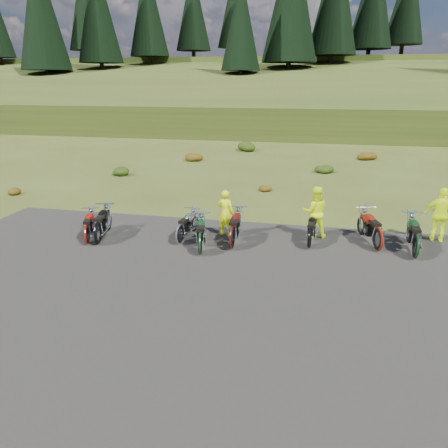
% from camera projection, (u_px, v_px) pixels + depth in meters
% --- Properties ---
extents(ground, '(300.00, 300.00, 0.00)m').
position_uv_depth(ground, '(238.00, 263.00, 13.15)').
color(ground, '#3F4A18').
rests_on(ground, ground).
extents(gravel_pad, '(20.00, 12.00, 0.04)m').
position_uv_depth(gravel_pad, '(223.00, 293.00, 11.29)').
color(gravel_pad, black).
rests_on(gravel_pad, ground).
extents(hill_slope, '(300.00, 45.97, 9.37)m').
position_uv_depth(hill_slope, '(305.00, 121.00, 59.57)').
color(hill_slope, '#2D4316').
rests_on(hill_slope, ground).
extents(hill_plateau, '(300.00, 90.00, 9.17)m').
position_uv_depth(hill_plateau, '(314.00, 102.00, 115.26)').
color(hill_plateau, '#2D4316').
rests_on(hill_plateau, ground).
extents(conifer_14, '(5.28, 5.28, 14.00)m').
position_uv_depth(conifer_14, '(43.00, 19.00, 83.26)').
color(conifer_14, black).
rests_on(conifer_14, ground).
extents(conifer_15, '(7.92, 7.92, 20.00)m').
position_uv_depth(conifer_15, '(86.00, 2.00, 86.49)').
color(conifer_15, black).
rests_on(conifer_15, ground).
extents(conifer_16, '(7.48, 7.48, 19.00)m').
position_uv_depth(conifer_16, '(40.00, 8.00, 63.60)').
color(conifer_16, black).
rests_on(conifer_16, ground).
extents(conifer_17, '(7.04, 7.04, 18.00)m').
position_uv_depth(conifer_17, '(97.00, 8.00, 67.74)').
color(conifer_17, black).
rests_on(conifer_17, ground).
extents(conifer_18, '(6.60, 6.60, 17.00)m').
position_uv_depth(conifer_18, '(148.00, 8.00, 71.88)').
color(conifer_18, black).
rests_on(conifer_18, ground).
extents(conifer_19, '(6.16, 6.16, 16.00)m').
position_uv_depth(conifer_19, '(193.00, 8.00, 76.02)').
color(conifer_19, black).
rests_on(conifer_19, ground).
extents(conifer_20, '(5.72, 5.72, 15.00)m').
position_uv_depth(conifer_20, '(233.00, 10.00, 80.29)').
color(conifer_20, black).
rests_on(conifer_20, ground).
extents(conifer_21, '(5.28, 5.28, 14.00)m').
position_uv_depth(conifer_21, '(241.00, 22.00, 57.46)').
color(conifer_21, black).
rests_on(conifer_21, ground).
extents(shrub_0, '(0.77, 0.77, 0.45)m').
position_uv_depth(shrub_0, '(16.00, 190.00, 21.07)').
color(shrub_0, '#602E0C').
rests_on(shrub_0, ground).
extents(shrub_1, '(1.03, 1.03, 0.61)m').
position_uv_depth(shrub_1, '(120.00, 170.00, 25.38)').
color(shrub_1, '#1F330C').
rests_on(shrub_1, ground).
extents(shrub_2, '(1.30, 1.30, 0.77)m').
position_uv_depth(shrub_2, '(193.00, 156.00, 29.69)').
color(shrub_2, '#602E0C').
rests_on(shrub_2, ground).
extents(shrub_3, '(1.56, 1.56, 0.92)m').
position_uv_depth(shrub_3, '(248.00, 145.00, 34.00)').
color(shrub_3, '#1F330C').
rests_on(shrub_3, ground).
extents(shrub_4, '(0.77, 0.77, 0.45)m').
position_uv_depth(shrub_4, '(264.00, 187.00, 21.70)').
color(shrub_4, '#602E0C').
rests_on(shrub_4, ground).
extents(shrub_5, '(1.03, 1.03, 0.61)m').
position_uv_depth(shrub_5, '(323.00, 168.00, 26.01)').
color(shrub_5, '#1F330C').
rests_on(shrub_5, ground).
extents(shrub_6, '(1.30, 1.30, 0.77)m').
position_uv_depth(shrub_6, '(366.00, 154.00, 30.32)').
color(shrub_6, '#602E0C').
rests_on(shrub_6, ground).
extents(motorcycle_0, '(1.14, 2.20, 1.10)m').
position_uv_depth(motorcycle_0, '(99.00, 244.00, 14.71)').
color(motorcycle_0, black).
rests_on(motorcycle_0, ground).
extents(motorcycle_1, '(1.23, 1.99, 0.99)m').
position_uv_depth(motorcycle_1, '(88.00, 245.00, 14.65)').
color(motorcycle_1, '#98120B').
rests_on(motorcycle_1, ground).
extents(motorcycle_2, '(1.12, 2.12, 1.06)m').
position_uv_depth(motorcycle_2, '(200.00, 255.00, 13.79)').
color(motorcycle_2, '#0E3319').
rests_on(motorcycle_2, ground).
extents(motorcycle_3, '(0.84, 1.95, 0.99)m').
position_uv_depth(motorcycle_3, '(180.00, 244.00, 14.71)').
color(motorcycle_3, '#A5A4A9').
rests_on(motorcycle_3, ground).
extents(motorcycle_4, '(0.80, 2.17, 1.12)m').
position_uv_depth(motorcycle_4, '(232.00, 249.00, 14.26)').
color(motorcycle_4, '#510E0D').
rests_on(motorcycle_4, ground).
extents(motorcycle_5, '(0.77, 1.94, 0.99)m').
position_uv_depth(motorcycle_5, '(309.00, 249.00, 14.30)').
color(motorcycle_5, black).
rests_on(motorcycle_5, ground).
extents(motorcycle_6, '(1.28, 2.29, 1.14)m').
position_uv_depth(motorcycle_6, '(376.00, 251.00, 14.10)').
color(motorcycle_6, maroon).
rests_on(motorcycle_6, ground).
extents(motorcycle_7, '(0.83, 2.24, 1.16)m').
position_uv_depth(motorcycle_7, '(414.00, 259.00, 13.48)').
color(motorcycle_7, black).
rests_on(motorcycle_7, ground).
extents(person_middle, '(0.67, 0.52, 1.64)m').
position_uv_depth(person_middle, '(226.00, 214.00, 15.25)').
color(person_middle, '#D8F20C').
rests_on(person_middle, ground).
extents(person_right_a, '(0.97, 0.80, 1.80)m').
position_uv_depth(person_right_a, '(315.00, 213.00, 15.07)').
color(person_right_a, '#D8F20C').
rests_on(person_right_a, ground).
extents(person_right_b, '(1.14, 0.58, 1.86)m').
position_uv_depth(person_right_b, '(441.00, 216.00, 14.65)').
color(person_right_b, '#D8F20C').
rests_on(person_right_b, ground).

